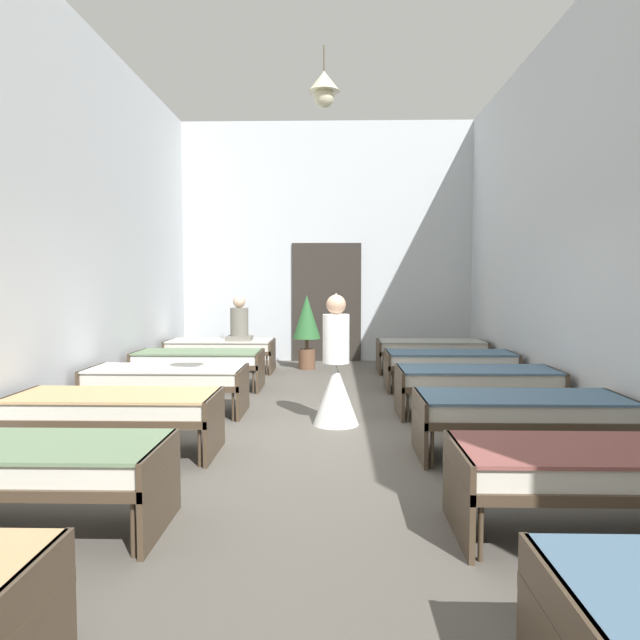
{
  "coord_description": "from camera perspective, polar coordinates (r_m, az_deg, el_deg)",
  "views": [
    {
      "loc": [
        0.17,
        -6.32,
        1.61
      ],
      "look_at": [
        0.0,
        0.43,
        1.18
      ],
      "focal_mm": 33.56,
      "sensor_mm": 36.0,
      "label": 1
    }
  ],
  "objects": [
    {
      "name": "ground_plane",
      "position": [
        6.53,
        -0.1,
        -11.09
      ],
      "size": [
        6.46,
        12.32,
        0.1
      ],
      "primitive_type": "cube",
      "color": "#59544C"
    },
    {
      "name": "bed_left_row_5",
      "position": [
        10.87,
        -9.45,
        -2.6
      ],
      "size": [
        1.9,
        0.84,
        0.57
      ],
      "color": "#473828",
      "rests_on": "ground"
    },
    {
      "name": "bed_left_row_2",
      "position": [
        5.94,
        -18.95,
        -7.93
      ],
      "size": [
        1.9,
        0.84,
        0.57
      ],
      "color": "#473828",
      "rests_on": "ground"
    },
    {
      "name": "bed_left_row_4",
      "position": [
        9.2,
        -11.47,
        -3.75
      ],
      "size": [
        1.9,
        0.84,
        0.57
      ],
      "color": "#473828",
      "rests_on": "ground"
    },
    {
      "name": "nurse_near_aisle",
      "position": [
        6.76,
        1.54,
        -5.56
      ],
      "size": [
        0.52,
        0.52,
        1.49
      ],
      "rotation": [
        0.0,
        0.0,
        6.08
      ],
      "color": "white",
      "rests_on": "ground"
    },
    {
      "name": "room_shell",
      "position": [
        7.64,
        0.16,
        9.73
      ],
      "size": [
        6.26,
        11.92,
        4.84
      ],
      "color": "silver",
      "rests_on": "ground"
    },
    {
      "name": "potted_plant",
      "position": [
        11.05,
        -1.27,
        -0.27
      ],
      "size": [
        0.51,
        0.51,
        1.38
      ],
      "color": "brown",
      "rests_on": "ground"
    },
    {
      "name": "bed_right_row_3",
      "position": [
        7.47,
        14.73,
        -5.51
      ],
      "size": [
        1.9,
        0.84,
        0.57
      ],
      "color": "#473828",
      "rests_on": "ground"
    },
    {
      "name": "bed_left_row_3",
      "position": [
        7.55,
        -14.39,
        -5.4
      ],
      "size": [
        1.9,
        0.84,
        0.57
      ],
      "color": "#473828",
      "rests_on": "ground"
    },
    {
      "name": "bed_right_row_2",
      "position": [
        5.84,
        18.65,
        -8.13
      ],
      "size": [
        1.9,
        0.84,
        0.57
      ],
      "color": "#473828",
      "rests_on": "ground"
    },
    {
      "name": "bed_right_row_4",
      "position": [
        9.13,
        12.24,
        -3.82
      ],
      "size": [
        1.9,
        0.84,
        0.57
      ],
      "color": "#473828",
      "rests_on": "ground"
    },
    {
      "name": "patient_seated_primary",
      "position": [
        10.71,
        -7.7,
        -0.37
      ],
      "size": [
        0.44,
        0.44,
        0.8
      ],
      "color": "slate",
      "rests_on": "bed_left_row_5"
    },
    {
      "name": "bed_left_row_1",
      "position": [
        4.42,
        -26.9,
        -12.14
      ],
      "size": [
        1.9,
        0.84,
        0.57
      ],
      "color": "#473828",
      "rests_on": "ground"
    },
    {
      "name": "bed_right_row_5",
      "position": [
        10.82,
        10.53,
        -2.64
      ],
      "size": [
        1.9,
        0.84,
        0.57
      ],
      "color": "#473828",
      "rests_on": "ground"
    },
    {
      "name": "bed_right_row_1",
      "position": [
        4.27,
        25.65,
        -12.64
      ],
      "size": [
        1.9,
        0.84,
        0.57
      ],
      "color": "#473828",
      "rests_on": "ground"
    }
  ]
}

